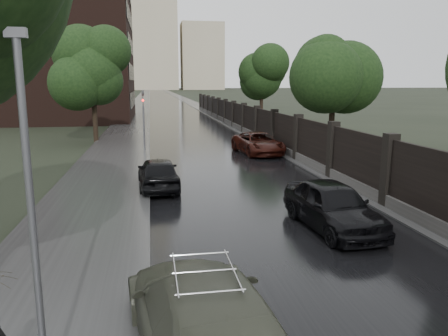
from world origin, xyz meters
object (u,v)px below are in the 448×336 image
at_px(tree_right_c, 262,78).
at_px(volga_sedan, 205,320).
at_px(car_right_near, 333,206).
at_px(car_right_far, 258,143).
at_px(tree_left_far, 92,72).
at_px(lamp_post, 32,224).
at_px(traffic_light, 143,115).
at_px(hatchback_left, 158,173).
at_px(tree_right_b, 334,75).

height_order(tree_right_c, volga_sedan, tree_right_c).
bearing_deg(car_right_near, car_right_far, 80.04).
relative_size(tree_left_far, car_right_near, 1.67).
bearing_deg(lamp_post, traffic_light, 87.32).
relative_size(volga_sedan, hatchback_left, 1.30).
bearing_deg(lamp_post, tree_left_far, 95.21).
bearing_deg(car_right_far, tree_right_c, 68.56).
xyz_separation_m(traffic_light, hatchback_left, (0.70, -10.91, -1.70)).
relative_size(lamp_post, volga_sedan, 0.96).
xyz_separation_m(tree_right_b, lamp_post, (-12.90, -20.50, -2.28)).
bearing_deg(car_right_near, lamp_post, -142.28).
bearing_deg(lamp_post, tree_right_b, 57.82).
bearing_deg(tree_right_c, lamp_post, -108.52).
bearing_deg(tree_right_b, lamp_post, -122.18).
distance_m(traffic_light, hatchback_left, 11.07).
bearing_deg(car_right_far, hatchback_left, -133.75).
distance_m(hatchback_left, car_right_near, 8.03).
distance_m(lamp_post, car_right_far, 22.75).
relative_size(lamp_post, car_right_far, 1.03).
relative_size(lamp_post, hatchback_left, 1.24).
bearing_deg(tree_right_c, volga_sedan, -105.59).
xyz_separation_m(lamp_post, car_right_far, (8.27, 21.10, -1.98)).
distance_m(tree_right_b, lamp_post, 24.33).
bearing_deg(lamp_post, car_right_near, 42.71).
bearing_deg(tree_right_b, volga_sedan, -117.95).
bearing_deg(hatchback_left, volga_sedan, 89.80).
height_order(hatchback_left, car_right_near, car_right_near).
relative_size(car_right_near, car_right_far, 0.89).
bearing_deg(traffic_light, lamp_post, -92.68).
distance_m(tree_left_far, car_right_near, 24.45).
distance_m(tree_right_b, traffic_light, 12.44).
height_order(tree_left_far, hatchback_left, tree_left_far).
xyz_separation_m(tree_right_c, volga_sedan, (-10.60, -37.97, -4.17)).
xyz_separation_m(tree_left_far, tree_right_b, (15.50, -8.00, -0.29)).
relative_size(tree_right_b, car_right_near, 1.58).
distance_m(tree_left_far, hatchback_left, 17.13).
bearing_deg(lamp_post, hatchback_left, 81.86).
distance_m(tree_right_c, car_right_near, 32.85).
bearing_deg(traffic_light, volga_sedan, -87.00).
bearing_deg(car_right_far, lamp_post, -117.94).
xyz_separation_m(volga_sedan, car_right_far, (5.97, 20.57, -0.08)).
height_order(tree_right_b, car_right_far, tree_right_b).
relative_size(tree_right_c, car_right_far, 1.41).
bearing_deg(volga_sedan, hatchback_left, -94.01).
xyz_separation_m(traffic_light, car_right_near, (5.90, -17.03, -1.64)).
bearing_deg(car_right_near, tree_right_c, 74.57).
height_order(volga_sedan, hatchback_left, volga_sedan).
distance_m(tree_left_far, tree_right_b, 17.45).
distance_m(tree_right_c, traffic_light, 19.26).
relative_size(tree_left_far, volga_sedan, 1.38).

